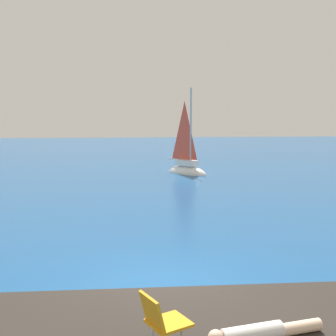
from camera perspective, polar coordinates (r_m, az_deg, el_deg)
ground_plane at (r=9.19m, az=-0.21°, el=-16.47°), size 160.00×160.00×0.00m
boulder_inland at (r=8.09m, az=-18.65°, el=-20.21°), size 1.19×1.37×0.79m
sailboat_near at (r=27.85m, az=2.65°, el=-0.11°), size 2.92×3.34×6.34m
person_sunbather at (r=6.31m, az=12.77°, el=-21.40°), size 1.75×0.48×0.25m
beach_chair at (r=5.80m, az=-0.91°, el=-20.22°), size 0.74×0.69×0.80m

